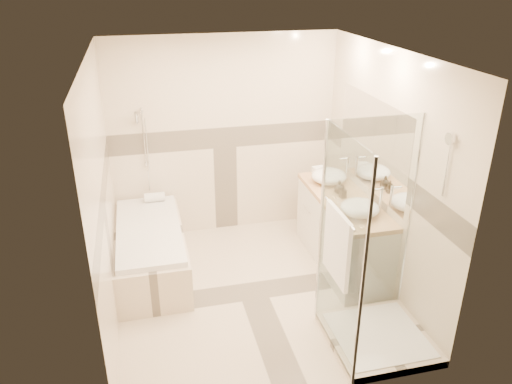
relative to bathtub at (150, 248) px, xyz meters
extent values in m
cube|color=beige|center=(1.02, -0.65, -0.31)|extent=(2.80, 3.00, 0.01)
cube|color=silver|center=(1.02, -0.65, 2.20)|extent=(2.80, 3.00, 0.01)
cube|color=beige|center=(1.02, 0.85, 0.94)|extent=(2.80, 0.01, 2.50)
cube|color=beige|center=(1.02, -2.15, 0.94)|extent=(2.80, 0.01, 2.50)
cube|color=beige|center=(-0.38, -0.65, 0.94)|extent=(0.01, 3.00, 2.50)
cube|color=beige|center=(2.43, -0.65, 0.94)|extent=(0.01, 3.00, 2.50)
cube|color=white|center=(2.41, -0.35, 1.14)|extent=(0.01, 1.60, 1.00)
cylinder|color=silver|center=(0.05, 0.82, 1.04)|extent=(0.02, 0.02, 0.70)
cube|color=beige|center=(0.00, 0.00, -0.06)|extent=(0.75, 1.70, 0.50)
cube|color=white|center=(0.00, 0.00, 0.22)|extent=(0.69, 1.60, 0.06)
ellipsoid|color=white|center=(0.00, 0.00, 0.17)|extent=(0.56, 1.40, 0.16)
cube|color=silver|center=(2.15, -0.35, 0.09)|extent=(0.55, 1.60, 0.80)
cylinder|color=silver|center=(1.86, -0.75, 0.24)|extent=(0.01, 0.24, 0.01)
cylinder|color=silver|center=(1.86, 0.05, 0.24)|extent=(0.01, 0.24, 0.01)
cube|color=tan|center=(2.15, -0.35, 0.52)|extent=(0.57, 1.62, 0.05)
cube|color=beige|center=(1.97, -1.70, -0.27)|extent=(0.90, 0.90, 0.08)
cube|color=white|center=(1.97, -1.70, -0.22)|extent=(0.80, 0.80, 0.01)
cube|color=white|center=(1.53, -1.70, 0.73)|extent=(0.01, 0.90, 2.00)
cube|color=white|center=(1.97, -1.26, 0.73)|extent=(0.90, 0.01, 2.00)
cylinder|color=silver|center=(1.52, -2.15, 0.73)|extent=(0.03, 0.03, 2.00)
cylinder|color=silver|center=(1.52, -1.25, 0.73)|extent=(0.03, 0.03, 2.00)
cylinder|color=silver|center=(2.42, -1.25, 0.73)|extent=(0.03, 0.03, 2.00)
cylinder|color=silver|center=(2.38, -1.70, 1.64)|extent=(0.03, 0.10, 0.10)
cylinder|color=silver|center=(1.49, -1.70, 1.09)|extent=(0.02, 0.60, 0.02)
cube|color=white|center=(1.49, -1.70, 0.79)|extent=(0.04, 0.48, 0.62)
ellipsoid|color=white|center=(2.13, 0.09, 0.63)|extent=(0.41, 0.41, 0.17)
ellipsoid|color=white|center=(2.13, -0.78, 0.62)|extent=(0.40, 0.40, 0.16)
cylinder|color=silver|center=(2.35, 0.09, 0.70)|extent=(0.03, 0.03, 0.31)
cylinder|color=silver|center=(2.30, 0.09, 0.83)|extent=(0.11, 0.03, 0.03)
cylinder|color=silver|center=(2.35, -0.78, 0.69)|extent=(0.03, 0.03, 0.29)
cylinder|color=silver|center=(2.30, -0.78, 0.81)|extent=(0.10, 0.02, 0.02)
imported|color=black|center=(2.13, -0.34, 0.61)|extent=(0.07, 0.07, 0.14)
imported|color=black|center=(2.13, -0.22, 0.62)|extent=(0.14, 0.14, 0.15)
cube|color=white|center=(2.13, 0.34, 0.58)|extent=(0.18, 0.26, 0.08)
cylinder|color=white|center=(0.11, 0.67, 0.31)|extent=(0.25, 0.11, 0.11)
camera|label=1|loc=(0.02, -4.98, 2.88)|focal=35.00mm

